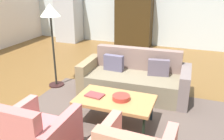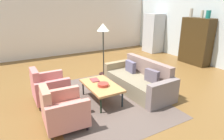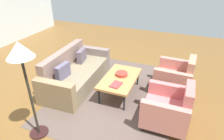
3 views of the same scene
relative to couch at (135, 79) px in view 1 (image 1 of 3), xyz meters
The scene contains 11 objects.
ground_plane 0.61m from the couch, 134.43° to the right, with size 11.14×11.14×0.00m, color brown.
wall_back 4.02m from the couch, 95.54° to the left, with size 9.28×0.12×2.80m, color silver.
area_rug 1.17m from the couch, 89.83° to the right, with size 3.40×2.60×0.01m, color brown.
couch is the anchor object (origin of this frame).
coffee_table 1.19m from the couch, 89.84° to the right, with size 1.20×0.70×0.43m.
armchair_left 2.43m from the couch, 104.23° to the right, with size 0.80×0.80×0.88m.
fruit_bowl 1.20m from the couch, 85.05° to the right, with size 0.27×0.27×0.07m, color #AA342A.
book_stack 1.27m from the couch, 105.09° to the right, with size 0.30×0.23×0.02m.
cabinet 3.70m from the couch, 106.20° to the left, with size 1.20×0.51×1.80m.
refrigerator 4.87m from the couch, 135.21° to the left, with size 0.80×0.73×1.85m.
floor_lamp 2.05m from the couch, behind, with size 0.40×0.40×1.72m.
Camera 1 is at (1.49, -3.93, 2.16)m, focal length 38.54 mm.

